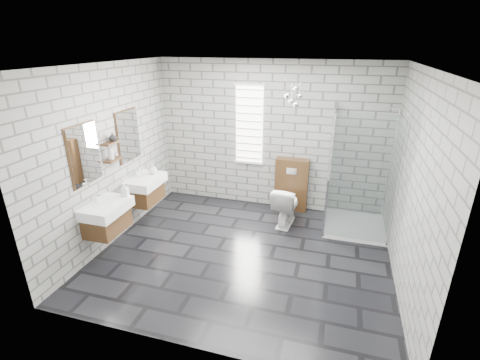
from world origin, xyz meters
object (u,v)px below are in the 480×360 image
at_px(vanity_right, 143,182).
at_px(cistern_panel, 291,185).
at_px(vanity_left, 104,209).
at_px(toilet, 286,205).
at_px(shower_enclosure, 351,203).

xyz_separation_m(vanity_right, cistern_panel, (2.35, 1.21, -0.26)).
distance_m(vanity_right, cistern_panel, 2.65).
distance_m(vanity_left, vanity_right, 1.05).
height_order(cistern_panel, toilet, cistern_panel).
height_order(vanity_right, cistern_panel, vanity_right).
relative_size(vanity_right, cistern_panel, 1.57).
xyz_separation_m(cistern_panel, toilet, (0.00, -0.58, -0.15)).
bearing_deg(vanity_right, shower_enclosure, 11.42).
relative_size(vanity_left, cistern_panel, 1.57).
relative_size(shower_enclosure, toilet, 2.92).
height_order(vanity_left, toilet, vanity_left).
height_order(vanity_right, toilet, vanity_right).
xyz_separation_m(vanity_right, toilet, (2.35, 0.63, -0.41)).
xyz_separation_m(vanity_left, cistern_panel, (2.35, 2.26, -0.26)).
bearing_deg(toilet, shower_enclosure, -170.55).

